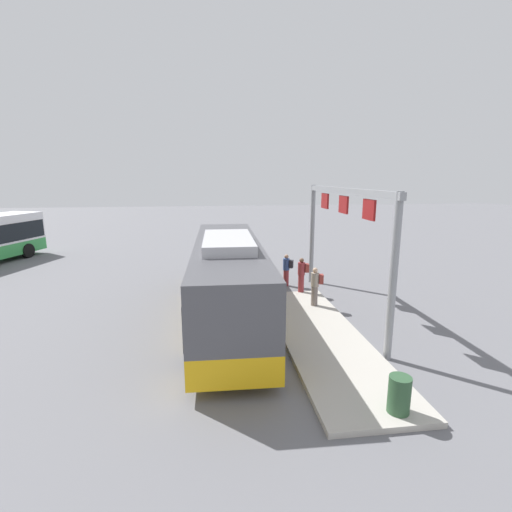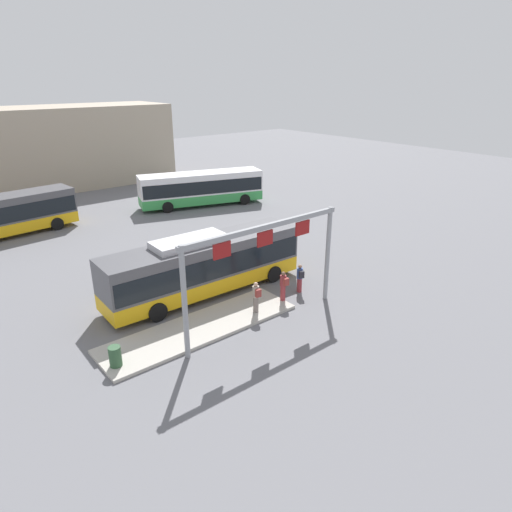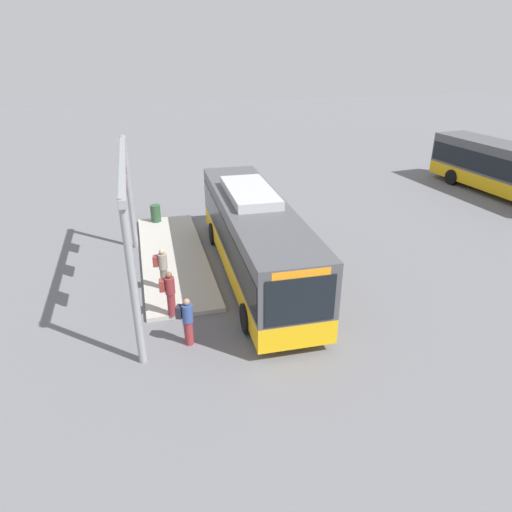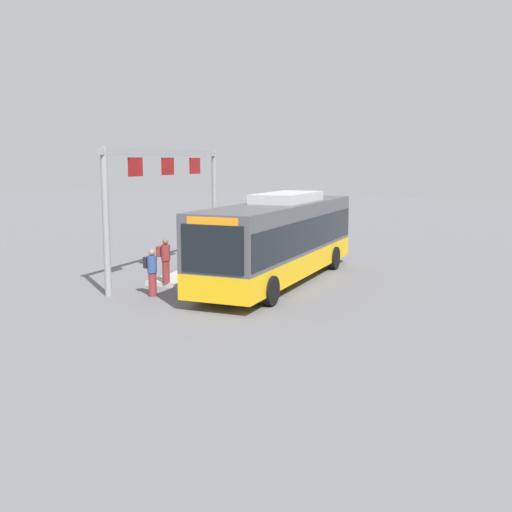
# 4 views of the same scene
# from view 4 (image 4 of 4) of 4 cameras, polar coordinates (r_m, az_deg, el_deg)

# --- Properties ---
(ground_plane) EXTENTS (120.00, 120.00, 0.00)m
(ground_plane) POSITION_cam_4_polar(r_m,az_deg,el_deg) (24.68, 2.14, -2.35)
(ground_plane) COLOR slate
(platform_curb) EXTENTS (10.00, 2.80, 0.16)m
(platform_curb) POSITION_cam_4_polar(r_m,az_deg,el_deg) (27.99, -2.29, -0.85)
(platform_curb) COLOR #B2ADA3
(platform_curb) RESTS_ON ground
(bus_main) EXTENTS (11.64, 2.91, 3.46)m
(bus_main) POSITION_cam_4_polar(r_m,az_deg,el_deg) (24.40, 2.17, 1.84)
(bus_main) COLOR #EAAD14
(bus_main) RESTS_ON ground
(person_boarding) EXTENTS (0.49, 0.60, 1.67)m
(person_boarding) POSITION_cam_4_polar(r_m,az_deg,el_deg) (22.19, -9.51, -1.39)
(person_boarding) COLOR maroon
(person_boarding) RESTS_ON ground
(person_waiting_near) EXTENTS (0.37, 0.55, 1.67)m
(person_waiting_near) POSITION_cam_4_polar(r_m,az_deg,el_deg) (23.73, -8.31, -0.31)
(person_waiting_near) COLOR maroon
(person_waiting_near) RESTS_ON platform_curb
(person_waiting_mid) EXTENTS (0.40, 0.57, 1.67)m
(person_waiting_mid) POSITION_cam_4_polar(r_m,az_deg,el_deg) (25.47, -6.30, 0.35)
(person_waiting_mid) COLOR slate
(person_waiting_mid) RESTS_ON platform_curb
(platform_sign_gantry) EXTENTS (9.19, 0.24, 5.20)m
(platform_sign_gantry) POSITION_cam_4_polar(r_m,az_deg,el_deg) (25.92, -8.03, 6.46)
(platform_sign_gantry) COLOR gray
(platform_sign_gantry) RESTS_ON ground
(trash_bin) EXTENTS (0.52, 0.52, 0.90)m
(trash_bin) POSITION_cam_4_polar(r_m,az_deg,el_deg) (32.18, 0.16, 1.37)
(trash_bin) COLOR #2D5133
(trash_bin) RESTS_ON platform_curb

